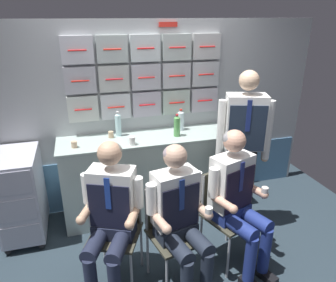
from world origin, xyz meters
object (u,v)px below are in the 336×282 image
at_px(service_trolley, 21,194).
at_px(folding_chair_left, 118,220).
at_px(crew_member_right, 180,215).
at_px(water_bottle_clear, 118,124).
at_px(crew_member_standing, 244,140).
at_px(folding_chair_right, 170,222).
at_px(paper_cup_tan, 111,134).
at_px(crew_member_left, 110,213).
at_px(folding_chair_by_counter, 223,205).
at_px(crew_member_by_counter, 237,195).

bearing_deg(service_trolley, folding_chair_left, -41.71).
bearing_deg(crew_member_right, folding_chair_left, 146.22).
distance_m(crew_member_right, water_bottle_clear, 1.39).
xyz_separation_m(crew_member_right, crew_member_standing, (0.86, 0.61, 0.32)).
xyz_separation_m(service_trolley, crew_member_standing, (2.20, -0.48, 0.53)).
bearing_deg(folding_chair_right, paper_cup_tan, 107.15).
distance_m(crew_member_left, paper_cup_tan, 1.15).
xyz_separation_m(crew_member_right, paper_cup_tan, (-0.38, 1.27, 0.26)).
distance_m(folding_chair_right, water_bottle_clear, 1.29).
distance_m(crew_member_right, paper_cup_tan, 1.35).
bearing_deg(water_bottle_clear, folding_chair_left, -99.74).
relative_size(service_trolley, water_bottle_clear, 3.36).
xyz_separation_m(folding_chair_right, crew_member_right, (0.03, -0.16, 0.17)).
relative_size(crew_member_standing, water_bottle_clear, 6.22).
distance_m(folding_chair_right, crew_member_standing, 1.12).
distance_m(folding_chair_by_counter, paper_cup_tan, 1.41).
height_order(folding_chair_left, paper_cup_tan, paper_cup_tan).
bearing_deg(service_trolley, paper_cup_tan, 10.85).
distance_m(folding_chair_by_counter, crew_member_by_counter, 0.25).
height_order(folding_chair_left, folding_chair_right, same).
xyz_separation_m(crew_member_right, crew_member_by_counter, (0.56, 0.12, 0.02)).
distance_m(folding_chair_left, crew_member_left, 0.24).
xyz_separation_m(folding_chair_left, crew_member_by_counter, (1.03, -0.19, 0.19)).
relative_size(crew_member_by_counter, crew_member_standing, 0.76).
xyz_separation_m(crew_member_left, folding_chair_by_counter, (1.04, 0.11, -0.18)).
bearing_deg(crew_member_standing, paper_cup_tan, 151.99).
xyz_separation_m(service_trolley, paper_cup_tan, (0.96, 0.18, 0.48)).
bearing_deg(folding_chair_by_counter, crew_member_left, -174.04).
bearing_deg(crew_member_by_counter, crew_member_right, -167.98).
relative_size(folding_chair_left, paper_cup_tan, 12.47).
height_order(service_trolley, crew_member_right, crew_member_right).
xyz_separation_m(folding_chair_by_counter, crew_member_by_counter, (0.05, -0.15, 0.19)).
relative_size(crew_member_right, crew_member_by_counter, 0.98).
distance_m(crew_member_right, crew_member_standing, 1.10).
height_order(crew_member_left, crew_member_by_counter, crew_member_by_counter).
bearing_deg(water_bottle_clear, crew_member_standing, -31.13).
bearing_deg(folding_chair_left, crew_member_right, -33.78).
height_order(crew_member_right, paper_cup_tan, crew_member_right).
bearing_deg(paper_cup_tan, folding_chair_right, -72.85).
bearing_deg(folding_chair_right, crew_member_left, 179.48).
distance_m(crew_member_left, folding_chair_right, 0.53).
height_order(crew_member_standing, paper_cup_tan, crew_member_standing).
relative_size(folding_chair_left, folding_chair_by_counter, 1.00).
height_order(folding_chair_left, water_bottle_clear, water_bottle_clear).
height_order(crew_member_left, folding_chair_right, crew_member_left).
bearing_deg(folding_chair_right, water_bottle_clear, 102.51).
xyz_separation_m(folding_chair_right, crew_member_standing, (0.90, 0.45, 0.49)).
xyz_separation_m(folding_chair_left, crew_member_standing, (1.32, 0.30, 0.49)).
height_order(folding_chair_right, crew_member_by_counter, crew_member_by_counter).
height_order(service_trolley, folding_chair_by_counter, service_trolley).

